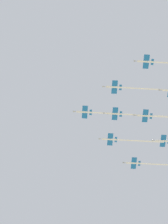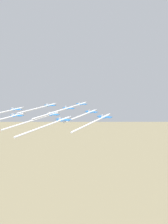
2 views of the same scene
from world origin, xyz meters
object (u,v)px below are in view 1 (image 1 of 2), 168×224
jet_lead (104,113)px  jet_starboard_outer (167,63)px  jet_port_outer (132,115)px  jet_port_inner (129,88)px  jet_center_rear (149,164)px  jet_port_trail (164,117)px  jet_starboard_inner (124,140)px

jet_lead → jet_starboard_outer: jet_lead is taller
jet_port_outer → jet_port_inner: bearing=168.3°
jet_center_rear → jet_port_trail: size_ratio=0.90×
jet_center_rear → jet_port_inner: bearing=160.3°
jet_lead → jet_center_rear: jet_center_rear is taller
jet_starboard_inner → jet_center_rear: bearing=-46.9°
jet_port_outer → jet_center_rear: (-4.91, 35.75, 0.55)m
jet_port_inner → jet_center_rear: jet_center_rear is taller
jet_starboard_inner → jet_port_trail: jet_port_trail is taller
jet_port_inner → jet_port_outer: bearing=-11.7°
jet_lead → jet_port_trail: size_ratio=1.02×
jet_starboard_inner → jet_starboard_outer: (42.72, -32.19, -0.03)m
jet_lead → jet_center_rear: size_ratio=1.13×
jet_lead → jet_port_outer: size_ratio=1.10×
jet_center_rear → jet_starboard_outer: bearing=-178.1°
jet_lead → jet_port_trail: jet_lead is taller
jet_starboard_inner → jet_port_outer: 16.94m
jet_center_rear → jet_port_trail: (21.67, -25.59, -1.36)m
jet_port_outer → jet_center_rear: size_ratio=1.03×
jet_port_trail → jet_starboard_outer: bearing=174.6°
jet_lead → jet_starboard_inner: 21.13m
jet_port_trail → jet_lead: bearing=90.0°
jet_port_outer → jet_starboard_outer: (31.26, -19.78, -1.24)m
jet_starboard_inner → jet_center_rear: size_ratio=0.94×
jet_port_outer → jet_port_trail: (16.76, 10.16, -0.80)m
jet_port_inner → jet_starboard_outer: jet_port_inner is taller
jet_port_inner → jet_port_trail: jet_port_inner is taller
jet_starboard_inner → jet_port_outer: size_ratio=0.91×
jet_port_outer → jet_port_trail: size_ratio=0.93×
jet_starboard_outer → jet_center_rear: (-36.17, 55.52, 1.79)m
jet_port_inner → jet_center_rear: size_ratio=0.93×
jet_starboard_inner → jet_lead: bearing=141.8°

